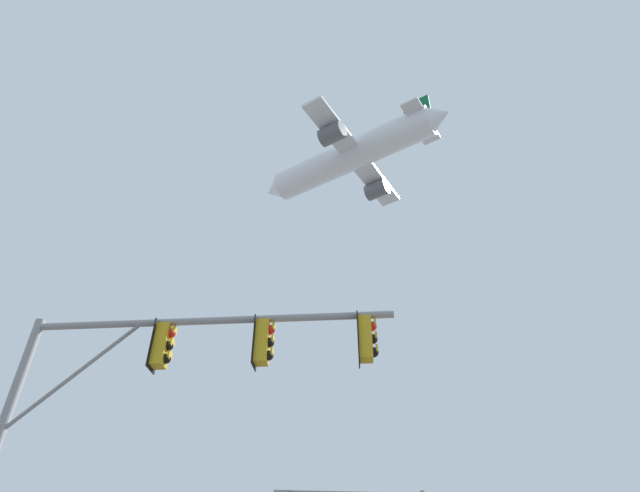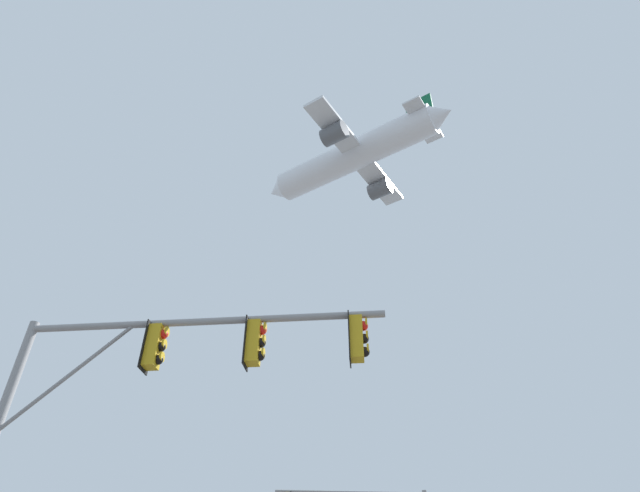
% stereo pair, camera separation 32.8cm
% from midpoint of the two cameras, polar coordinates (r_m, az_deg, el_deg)
% --- Properties ---
extents(signal_pole_near, '(7.59, 0.73, 6.63)m').
position_cam_midpoint_polar(signal_pole_near, '(10.69, -17.23, -14.46)').
color(signal_pole_near, gray).
rests_on(signal_pole_near, ground).
extents(airplane, '(18.74, 14.47, 5.59)m').
position_cam_midpoint_polar(airplane, '(50.71, 3.99, 10.02)').
color(airplane, white).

